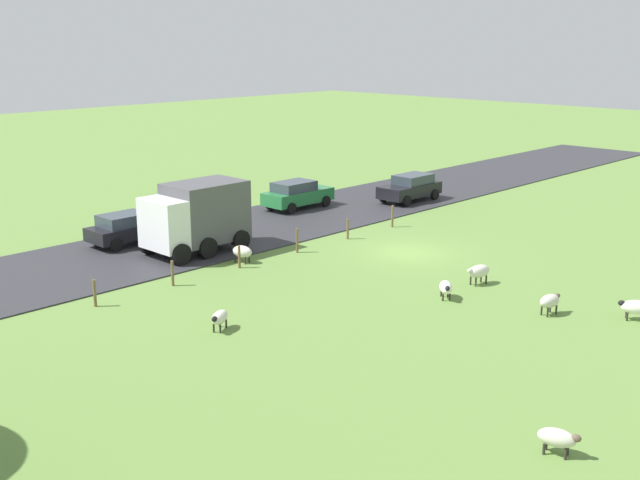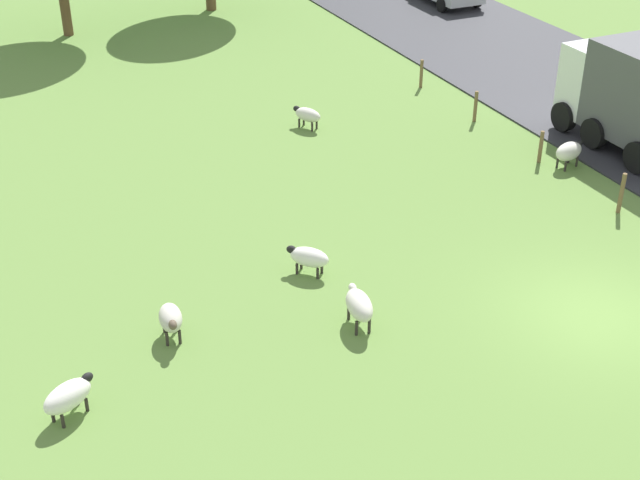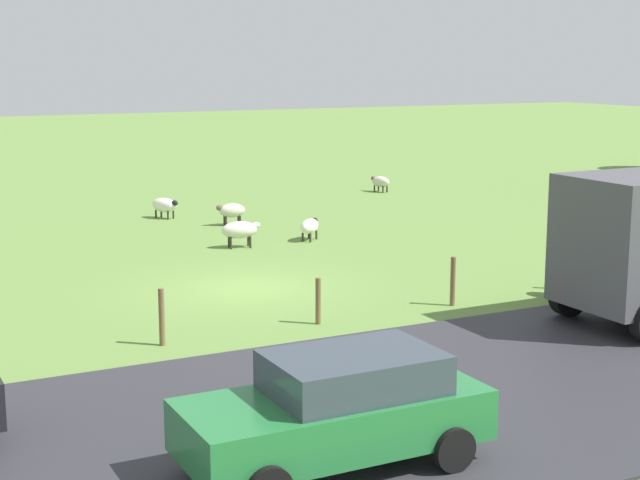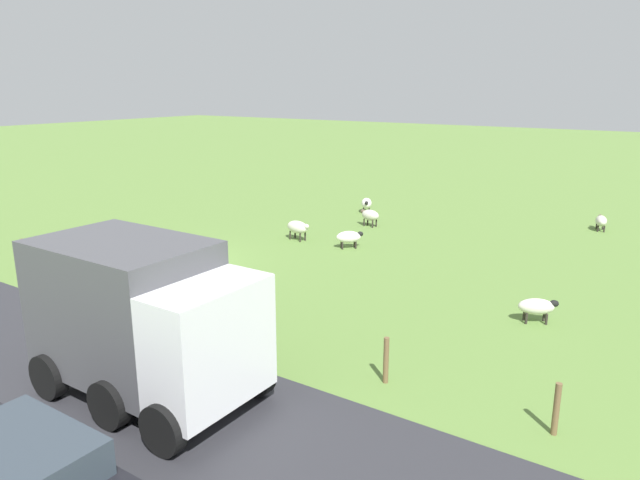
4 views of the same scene
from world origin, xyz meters
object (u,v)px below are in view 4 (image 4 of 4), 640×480
object	(u,v)px
sheep_3	(298,227)
sheep_4	(370,215)
sheep_6	(601,221)
car_3	(13,480)
sheep_2	(226,327)
sheep_1	(367,203)
sheep_0	(349,237)
sheep_5	(537,307)
truck_0	(143,317)

from	to	relation	value
sheep_3	sheep_4	size ratio (longest dim) A/B	1.18
sheep_6	car_3	distance (m)	25.18
sheep_2	sheep_1	bearing A→B (deg)	-162.48
sheep_3	sheep_4	world-z (taller)	sheep_3
sheep_0	sheep_4	xyz separation A→B (m)	(-3.80, -1.17, 0.06)
sheep_1	sheep_6	world-z (taller)	sheep_1
sheep_6	sheep_4	bearing A→B (deg)	-60.65
sheep_0	sheep_3	distance (m)	2.47
sheep_4	sheep_6	distance (m)	10.37
sheep_2	sheep_5	distance (m)	8.46
sheep_2	sheep_4	xyz separation A→B (m)	(-13.38, -3.40, 0.01)
sheep_0	sheep_4	bearing A→B (deg)	-162.87
sheep_4	car_3	world-z (taller)	car_3
sheep_2	sheep_0	bearing A→B (deg)	-166.91
sheep_0	sheep_6	distance (m)	11.87
sheep_0	sheep_1	xyz separation A→B (m)	(-6.32, -2.79, 0.03)
truck_0	sheep_2	bearing A→B (deg)	-172.49
sheep_3	truck_0	distance (m)	13.30
sheep_1	sheep_5	xyz separation A→B (m)	(9.99, 11.07, -0.02)
sheep_0	truck_0	distance (m)	12.69
sheep_6	sheep_1	bearing A→B (deg)	-76.46
sheep_2	sheep_5	bearing A→B (deg)	134.31
sheep_6	car_3	world-z (taller)	car_3
sheep_1	car_3	xyz separation A→B (m)	(22.32, 6.85, 0.36)
sheep_4	truck_0	distance (m)	16.63
truck_0	car_3	xyz separation A→B (m)	(3.65, 1.47, -0.96)
sheep_2	sheep_3	xyz separation A→B (m)	(-9.47, -4.69, 0.04)
sheep_1	sheep_3	xyz separation A→B (m)	(6.43, 0.33, 0.07)
sheep_0	sheep_1	distance (m)	6.91
sheep_1	sheep_6	distance (m)	10.97
sheep_3	sheep_0	bearing A→B (deg)	92.62
sheep_1	sheep_0	bearing A→B (deg)	23.84
sheep_0	sheep_6	size ratio (longest dim) A/B	0.96
sheep_6	sheep_0	bearing A→B (deg)	-41.55
sheep_2	truck_0	world-z (taller)	truck_0
sheep_2	sheep_5	world-z (taller)	sheep_2
sheep_1	sheep_2	distance (m)	16.67
sheep_1	sheep_5	size ratio (longest dim) A/B	1.09
sheep_0	sheep_3	size ratio (longest dim) A/B	0.84
sheep_2	truck_0	bearing A→B (deg)	7.51
sheep_2	sheep_6	size ratio (longest dim) A/B	1.05
sheep_3	sheep_4	distance (m)	4.12
sheep_1	sheep_6	xyz separation A→B (m)	(-2.57, 10.66, -0.04)
sheep_3	sheep_5	distance (m)	11.32
sheep_5	truck_0	xyz separation A→B (m)	(8.68, -5.69, 1.34)
sheep_1	car_3	distance (m)	23.35
sheep_6	truck_0	distance (m)	21.92
sheep_5	car_3	distance (m)	13.03
car_3	truck_0	bearing A→B (deg)	-158.09
sheep_3	car_3	xyz separation A→B (m)	(15.89, 6.52, 0.30)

